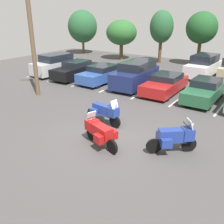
{
  "coord_description": "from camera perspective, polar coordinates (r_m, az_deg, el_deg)",
  "views": [
    {
      "loc": [
        6.13,
        -8.52,
        5.47
      ],
      "look_at": [
        -0.06,
        0.62,
        1.07
      ],
      "focal_mm": 40.63,
      "sensor_mm": 36.0,
      "label": 1
    }
  ],
  "objects": [
    {
      "name": "ground",
      "position": [
        11.85,
        -1.43,
        -5.99
      ],
      "size": [
        44.0,
        44.0,
        0.1
      ],
      "primitive_type": "cube",
      "color": "#423F3F"
    },
    {
      "name": "motorcycle_touring",
      "position": [
        10.92,
        -2.78,
        -4.4
      ],
      "size": [
        2.08,
        1.18,
        1.39
      ],
      "color": "black",
      "rests_on": "ground"
    },
    {
      "name": "motorcycle_second",
      "position": [
        10.68,
        13.86,
        -5.53
      ],
      "size": [
        1.7,
        1.48,
        1.46
      ],
      "color": "black",
      "rests_on": "ground"
    },
    {
      "name": "motorcycle_third",
      "position": [
        13.0,
        -1.72,
        0.09
      ],
      "size": [
        2.27,
        0.93,
        1.44
      ],
      "color": "black",
      "rests_on": "ground"
    },
    {
      "name": "parking_stripes",
      "position": [
        19.01,
        7.9,
        4.84
      ],
      "size": [
        21.57,
        4.77,
        0.01
      ],
      "color": "silver",
      "rests_on": "ground"
    },
    {
      "name": "car_silver",
      "position": [
        24.12,
        -12.55,
        10.37
      ],
      "size": [
        2.14,
        4.59,
        1.86
      ],
      "color": "#B7B7BC",
      "rests_on": "ground"
    },
    {
      "name": "car_black",
      "position": [
        22.58,
        -8.1,
        9.42
      ],
      "size": [
        2.04,
        4.88,
        1.48
      ],
      "color": "black",
      "rests_on": "ground"
    },
    {
      "name": "car_blue",
      "position": [
        20.87,
        -2.4,
        8.53
      ],
      "size": [
        1.99,
        4.32,
        1.4
      ],
      "color": "#2D519E",
      "rests_on": "ground"
    },
    {
      "name": "car_navy",
      "position": [
        19.59,
        5.35,
        8.44
      ],
      "size": [
        2.16,
        4.91,
        1.97
      ],
      "color": "navy",
      "rests_on": "ground"
    },
    {
      "name": "car_red",
      "position": [
        18.55,
        11.86,
        6.22
      ],
      "size": [
        2.03,
        4.69,
        1.31
      ],
      "color": "maroon",
      "rests_on": "ground"
    },
    {
      "name": "car_green",
      "position": [
        17.53,
        20.04,
        4.55
      ],
      "size": [
        1.8,
        4.3,
        1.39
      ],
      "color": "#235638",
      "rests_on": "ground"
    },
    {
      "name": "car_far_white",
      "position": [
        24.12,
        19.88,
        9.67
      ],
      "size": [
        2.13,
        4.76,
        1.94
      ],
      "color": "white",
      "rests_on": "ground"
    },
    {
      "name": "utility_pole",
      "position": [
        17.8,
        -17.65,
        16.32
      ],
      "size": [
        1.55,
        1.11,
        7.9
      ],
      "color": "brown",
      "rests_on": "ground"
    },
    {
      "name": "tree_right",
      "position": [
        31.16,
        2.14,
        17.4
      ],
      "size": [
        3.59,
        3.59,
        4.57
      ],
      "color": "#4C3823",
      "rests_on": "ground"
    },
    {
      "name": "tree_far_right",
      "position": [
        35.89,
        -6.65,
        18.57
      ],
      "size": [
        3.87,
        3.87,
        5.66
      ],
      "color": "#4C3823",
      "rests_on": "ground"
    },
    {
      "name": "tree_center_right",
      "position": [
        29.53,
        11.1,
        18.26
      ],
      "size": [
        2.56,
        2.56,
        5.61
      ],
      "color": "#4C3823",
      "rests_on": "ground"
    },
    {
      "name": "tree_far_left",
      "position": [
        28.94,
        19.54,
        17.4
      ],
      "size": [
        3.17,
        3.17,
        5.49
      ],
      "color": "#4C3823",
      "rests_on": "ground"
    }
  ]
}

